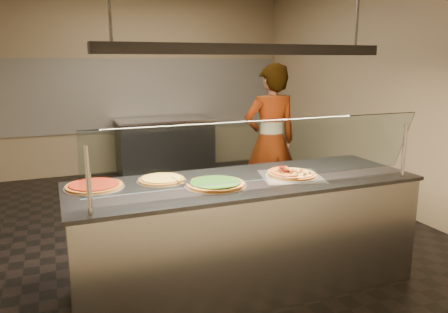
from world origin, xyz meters
name	(u,v)px	position (x,y,z in m)	size (l,w,h in m)	color
ground	(199,229)	(0.00, 0.00, -0.01)	(5.00, 6.00, 0.02)	black
wall_back	(141,83)	(0.00, 3.01, 1.50)	(5.00, 0.02, 3.00)	#978361
wall_front	(412,146)	(0.00, -3.01, 1.50)	(5.00, 0.02, 3.00)	#978361
wall_right	(384,90)	(2.51, 0.00, 1.50)	(0.02, 6.00, 3.00)	#978361
tile_band	(142,95)	(0.00, 2.98, 1.30)	(4.90, 0.02, 1.20)	silver
serving_counter	(245,233)	(-0.04, -1.36, 0.47)	(2.81, 0.94, 0.93)	#B7B7BC
sneeze_guard	(266,152)	(-0.04, -1.70, 1.23)	(2.57, 0.18, 0.54)	#B7B7BC
perforated_tray	(291,176)	(0.34, -1.42, 0.94)	(0.59, 0.59, 0.01)	silver
half_pizza_pepperoni	(281,174)	(0.25, -1.42, 0.96)	(0.29, 0.43, 0.05)	brown
half_pizza_sausage	(301,173)	(0.44, -1.42, 0.96)	(0.29, 0.43, 0.04)	brown
pizza_spinach	(215,184)	(-0.33, -1.44, 0.95)	(0.48, 0.48, 0.03)	silver
pizza_cheese	(161,179)	(-0.68, -1.15, 0.94)	(0.39, 0.39, 0.03)	silver
pizza_tomato	(94,186)	(-1.20, -1.14, 0.94)	(0.45, 0.45, 0.03)	silver
pizza_spatula	(183,180)	(-0.54, -1.29, 0.96)	(0.20, 0.23, 0.02)	#B7B7BC
prep_table	(165,146)	(0.27, 2.55, 0.47)	(1.57, 0.74, 0.93)	#37373D
worker	(270,141)	(0.97, 0.15, 0.92)	(0.67, 0.44, 1.84)	#2F2B36
heat_lamp_housing	(247,49)	(-0.04, -1.36, 1.95)	(2.30, 0.18, 0.08)	#37373D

